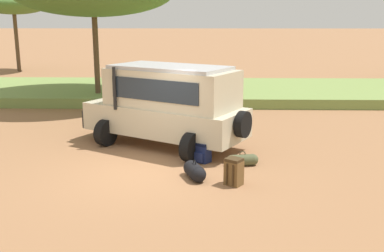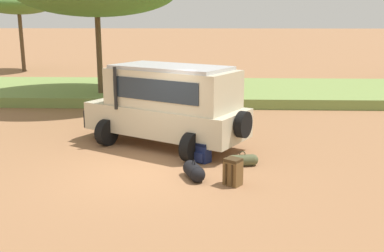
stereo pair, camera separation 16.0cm
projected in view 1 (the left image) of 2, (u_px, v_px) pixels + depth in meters
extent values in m
plane|color=#936642|center=(144.00, 171.00, 11.41)|extent=(320.00, 320.00, 0.00)
cube|color=olive|center=(174.00, 91.00, 22.50)|extent=(120.00, 7.00, 0.44)
cube|color=beige|center=(165.00, 119.00, 13.57)|extent=(5.19, 4.09, 0.84)
cube|color=beige|center=(171.00, 88.00, 13.22)|extent=(4.20, 3.45, 1.10)
cube|color=#232D38|center=(131.00, 86.00, 14.00)|extent=(0.83, 1.38, 0.77)
cube|color=#232D38|center=(153.00, 90.00, 12.46)|extent=(2.57, 1.50, 0.60)
cube|color=#232D38|center=(188.00, 82.00, 13.96)|extent=(2.57, 1.50, 0.60)
cube|color=#B7B7B7|center=(170.00, 67.00, 13.10)|extent=(3.83, 3.19, 0.10)
cube|color=black|center=(101.00, 115.00, 14.91)|extent=(0.94, 1.48, 0.56)
cylinder|color=black|center=(114.00, 88.00, 13.10)|extent=(0.10, 0.10, 1.25)
cylinder|color=black|center=(106.00, 133.00, 13.64)|extent=(0.64, 0.83, 0.80)
cylinder|color=black|center=(145.00, 121.00, 15.24)|extent=(0.64, 0.83, 0.80)
cylinder|color=black|center=(191.00, 147.00, 12.10)|extent=(0.64, 0.83, 0.80)
cylinder|color=black|center=(224.00, 132.00, 13.71)|extent=(0.64, 0.83, 0.80)
cylinder|color=black|center=(243.00, 124.00, 12.23)|extent=(0.56, 0.75, 0.74)
cube|color=navy|center=(203.00, 154.00, 12.08)|extent=(0.46, 0.45, 0.47)
cube|color=navy|center=(199.00, 157.00, 11.96)|extent=(0.26, 0.23, 0.26)
cube|color=black|center=(203.00, 144.00, 12.02)|extent=(0.46, 0.45, 0.07)
cylinder|color=black|center=(209.00, 153.00, 12.16)|extent=(0.04, 0.04, 0.40)
cylinder|color=black|center=(205.00, 152.00, 12.26)|extent=(0.04, 0.04, 0.40)
cube|color=brown|center=(234.00, 173.00, 10.42)|extent=(0.48, 0.46, 0.58)
cube|color=brown|center=(238.00, 174.00, 10.58)|extent=(0.27, 0.23, 0.32)
cube|color=#3A2A16|center=(234.00, 160.00, 10.34)|extent=(0.47, 0.46, 0.07)
cylinder|color=#3A2A16|center=(227.00, 174.00, 10.34)|extent=(0.04, 0.04, 0.49)
cylinder|color=#3A2A16|center=(233.00, 176.00, 10.24)|extent=(0.04, 0.04, 0.49)
cylinder|color=black|center=(195.00, 171.00, 10.86)|extent=(0.55, 0.65, 0.37)
sphere|color=black|center=(199.00, 175.00, 10.60)|extent=(0.37, 0.37, 0.37)
sphere|color=black|center=(191.00, 168.00, 11.11)|extent=(0.37, 0.37, 0.37)
torus|color=black|center=(195.00, 163.00, 10.81)|extent=(0.08, 0.16, 0.16)
cylinder|color=#4C5133|center=(242.00, 160.00, 11.81)|extent=(0.61, 0.39, 0.30)
sphere|color=#4C5133|center=(232.00, 161.00, 11.77)|extent=(0.29, 0.29, 0.29)
sphere|color=#4C5133|center=(253.00, 160.00, 11.85)|extent=(0.29, 0.29, 0.29)
torus|color=#2D301E|center=(243.00, 154.00, 11.77)|extent=(0.17, 0.05, 0.16)
cylinder|color=brown|center=(17.00, 43.00, 32.15)|extent=(0.27, 0.27, 4.13)
ellipsoid|color=#476B2D|center=(13.00, 4.00, 31.52)|extent=(4.76, 5.11, 1.43)
cylinder|color=brown|center=(96.00, 59.00, 20.23)|extent=(0.25, 0.25, 3.99)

